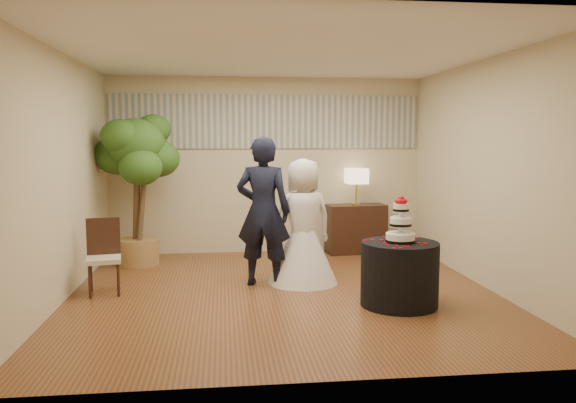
{
  "coord_description": "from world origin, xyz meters",
  "views": [
    {
      "loc": [
        -0.7,
        -6.49,
        1.82
      ],
      "look_at": [
        0.1,
        0.4,
        1.05
      ],
      "focal_mm": 35.0,
      "sensor_mm": 36.0,
      "label": 1
    }
  ],
  "objects": [
    {
      "name": "cake_table",
      "position": [
        1.21,
        -0.65,
        0.35
      ],
      "size": [
        0.93,
        0.93,
        0.71
      ],
      "primitive_type": "cylinder",
      "rotation": [
        0.0,
        0.0,
        0.1
      ],
      "color": "black",
      "rests_on": "floor"
    },
    {
      "name": "groom",
      "position": [
        -0.21,
        0.39,
        0.93
      ],
      "size": [
        0.77,
        0.61,
        1.86
      ],
      "primitive_type": "imported",
      "rotation": [
        0.0,
        0.0,
        2.87
      ],
      "color": "black",
      "rests_on": "floor"
    },
    {
      "name": "floor",
      "position": [
        0.0,
        0.0,
        0.0
      ],
      "size": [
        5.0,
        5.0,
        0.0
      ],
      "primitive_type": "cube",
      "color": "brown",
      "rests_on": "ground"
    },
    {
      "name": "wall_right",
      "position": [
        2.5,
        0.0,
        1.4
      ],
      "size": [
        0.06,
        5.0,
        2.8
      ],
      "primitive_type": "cube",
      "color": "beige",
      "rests_on": "ground"
    },
    {
      "name": "wall_left",
      "position": [
        -2.5,
        0.0,
        1.4
      ],
      "size": [
        0.06,
        5.0,
        2.8
      ],
      "primitive_type": "cube",
      "color": "beige",
      "rests_on": "ground"
    },
    {
      "name": "table_lamp",
      "position": [
        1.41,
        2.24,
        1.07
      ],
      "size": [
        0.33,
        0.33,
        0.58
      ],
      "primitive_type": null,
      "color": "beige",
      "rests_on": "console"
    },
    {
      "name": "ceiling",
      "position": [
        0.0,
        0.0,
        2.8
      ],
      "size": [
        5.0,
        5.0,
        0.0
      ],
      "primitive_type": "cube",
      "color": "white",
      "rests_on": "wall_back"
    },
    {
      "name": "side_chair",
      "position": [
        -2.11,
        0.19,
        0.44
      ],
      "size": [
        0.48,
        0.49,
        0.89
      ],
      "primitive_type": null,
      "rotation": [
        0.0,
        0.0,
        0.18
      ],
      "color": "black",
      "rests_on": "floor"
    },
    {
      "name": "mural_border",
      "position": [
        0.0,
        2.48,
        2.1
      ],
      "size": [
        4.9,
        0.02,
        0.85
      ],
      "primitive_type": "cube",
      "color": "#A4A496",
      "rests_on": "wall_back"
    },
    {
      "name": "ficus_tree",
      "position": [
        -1.94,
        1.73,
        1.12
      ],
      "size": [
        1.49,
        1.49,
        2.24
      ],
      "primitive_type": null,
      "rotation": [
        0.0,
        0.0,
        0.64
      ],
      "color": "#2F591C",
      "rests_on": "floor"
    },
    {
      "name": "console",
      "position": [
        1.41,
        2.24,
        0.39
      ],
      "size": [
        0.97,
        0.5,
        0.78
      ],
      "primitive_type": "cube",
      "rotation": [
        0.0,
        0.0,
        0.09
      ],
      "color": "black",
      "rests_on": "floor"
    },
    {
      "name": "wall_front",
      "position": [
        0.0,
        -2.5,
        1.4
      ],
      "size": [
        5.0,
        0.06,
        2.8
      ],
      "primitive_type": "cube",
      "color": "beige",
      "rests_on": "ground"
    },
    {
      "name": "bride",
      "position": [
        0.3,
        0.46,
        0.79
      ],
      "size": [
        1.08,
        1.08,
        1.59
      ],
      "primitive_type": "imported",
      "rotation": [
        0.0,
        0.0,
        3.39
      ],
      "color": "white",
      "rests_on": "floor"
    },
    {
      "name": "wedding_cake",
      "position": [
        1.21,
        -0.65,
        0.96
      ],
      "size": [
        0.32,
        0.32,
        0.51
      ],
      "primitive_type": null,
      "color": "white",
      "rests_on": "cake_table"
    },
    {
      "name": "wall_back",
      "position": [
        0.0,
        2.5,
        1.4
      ],
      "size": [
        5.0,
        0.06,
        2.8
      ],
      "primitive_type": "cube",
      "color": "beige",
      "rests_on": "ground"
    }
  ]
}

